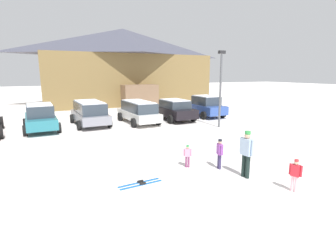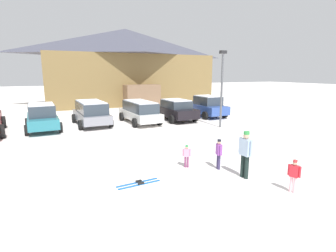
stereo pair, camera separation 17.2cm
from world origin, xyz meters
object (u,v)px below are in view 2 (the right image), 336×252
at_px(parked_teal_hatchback, 42,117).
at_px(parked_grey_wagon, 91,112).
at_px(parked_blue_hatchback, 207,106).
at_px(pair_of_skis, 139,183).
at_px(parked_white_suv, 140,111).
at_px(parked_black_sedan, 175,109).
at_px(ski_lodge, 127,66).
at_px(skier_child_in_purple_jacket, 219,152).
at_px(skier_child_in_red_jacket, 294,174).
at_px(lamp_post, 222,85).
at_px(skier_child_in_pink_snowsuit, 187,155).
at_px(skier_adult_in_blue_parka, 245,152).

relative_size(parked_teal_hatchback, parked_grey_wagon, 0.94).
xyz_separation_m(parked_blue_hatchback, pair_of_skis, (-9.57, -10.72, -0.85)).
relative_size(parked_white_suv, parked_black_sedan, 1.05).
distance_m(parked_teal_hatchback, parked_grey_wagon, 3.14).
relative_size(ski_lodge, skier_child_in_purple_jacket, 16.54).
height_order(skier_child_in_red_jacket, lamp_post, lamp_post).
distance_m(skier_child_in_pink_snowsuit, pair_of_skis, 2.35).
relative_size(skier_child_in_purple_jacket, skier_child_in_red_jacket, 1.11).
relative_size(skier_child_in_red_jacket, lamp_post, 0.21).
relative_size(ski_lodge, pair_of_skis, 12.84).
height_order(parked_black_sedan, skier_child_in_purple_jacket, parked_black_sedan).
distance_m(parked_blue_hatchback, skier_child_in_purple_jacket, 12.42).
bearing_deg(skier_child_in_purple_jacket, parked_white_suv, 88.28).
distance_m(parked_white_suv, skier_child_in_red_jacket, 12.90).
relative_size(ski_lodge, parked_black_sedan, 4.24).
bearing_deg(lamp_post, skier_child_in_purple_jacket, -126.27).
height_order(pair_of_skis, lamp_post, lamp_post).
bearing_deg(lamp_post, parked_teal_hatchback, 159.64).
relative_size(parked_black_sedan, skier_child_in_red_jacket, 4.33).
bearing_deg(skier_child_in_pink_snowsuit, skier_adult_in_blue_parka, -52.31).
bearing_deg(skier_child_in_pink_snowsuit, parked_teal_hatchback, 117.50).
relative_size(parked_blue_hatchback, skier_child_in_purple_jacket, 3.57).
bearing_deg(pair_of_skis, parked_teal_hatchback, 105.55).
distance_m(skier_child_in_red_jacket, lamp_post, 10.14).
bearing_deg(parked_teal_hatchback, pair_of_skis, -74.45).
height_order(parked_teal_hatchback, parked_grey_wagon, parked_teal_hatchback).
bearing_deg(parked_grey_wagon, ski_lodge, 63.92).
distance_m(skier_child_in_purple_jacket, skier_child_in_red_jacket, 2.78).
xyz_separation_m(parked_teal_hatchback, skier_child_in_pink_snowsuit, (5.13, -9.85, -0.35)).
bearing_deg(parked_blue_hatchback, parked_black_sedan, -173.62).
bearing_deg(pair_of_skis, parked_white_suv, 71.10).
bearing_deg(parked_blue_hatchback, skier_child_in_red_jacket, -112.36).
distance_m(parked_grey_wagon, skier_child_in_purple_jacket, 11.34).
relative_size(skier_child_in_purple_jacket, skier_adult_in_blue_parka, 0.70).
distance_m(skier_adult_in_blue_parka, pair_of_skis, 3.80).
relative_size(parked_grey_wagon, skier_child_in_pink_snowsuit, 5.22).
height_order(skier_adult_in_blue_parka, skier_child_in_pink_snowsuit, skier_adult_in_blue_parka).
height_order(ski_lodge, lamp_post, ski_lodge).
distance_m(parked_grey_wagon, parked_black_sedan, 6.30).
distance_m(ski_lodge, parked_white_suv, 14.45).
relative_size(parked_white_suv, skier_child_in_purple_jacket, 4.10).
xyz_separation_m(skier_adult_in_blue_parka, skier_child_in_pink_snowsuit, (-1.35, 1.75, -0.44)).
bearing_deg(lamp_post, pair_of_skis, -140.70).
distance_m(skier_adult_in_blue_parka, skier_child_in_pink_snowsuit, 2.25).
relative_size(parked_blue_hatchback, pair_of_skis, 2.77).
height_order(parked_grey_wagon, skier_child_in_red_jacket, parked_grey_wagon).
bearing_deg(parked_white_suv, skier_child_in_purple_jacket, -91.72).
bearing_deg(parked_black_sedan, skier_child_in_red_jacket, -100.26).
relative_size(ski_lodge, skier_child_in_pink_snowsuit, 21.58).
xyz_separation_m(ski_lodge, skier_child_in_red_jacket, (-2.43, -26.55, -3.85)).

